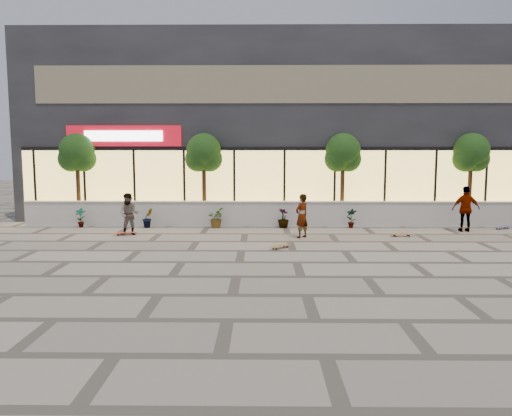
{
  "coord_description": "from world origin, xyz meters",
  "views": [
    {
      "loc": [
        -1.0,
        -13.9,
        3.15
      ],
      "look_at": [
        -1.18,
        2.24,
        1.3
      ],
      "focal_mm": 35.0,
      "sensor_mm": 36.0,
      "label": 1
    }
  ],
  "objects_px": {
    "skater_left": "(129,214)",
    "skateboard_center": "(280,246)",
    "tree_east": "(471,155)",
    "skater_right_near": "(466,209)",
    "skateboard_right_near": "(402,234)",
    "tree_mideast": "(343,155)",
    "tree_west": "(77,155)",
    "skater_center": "(302,216)",
    "tree_midwest": "(204,155)",
    "skateboard_left": "(125,233)",
    "skateboard_right_far": "(502,227)"
  },
  "relations": [
    {
      "from": "skateboard_right_near",
      "to": "tree_mideast",
      "type": "bearing_deg",
      "value": 113.46
    },
    {
      "from": "skater_left",
      "to": "skateboard_center",
      "type": "bearing_deg",
      "value": -21.2
    },
    {
      "from": "tree_west",
      "to": "tree_mideast",
      "type": "relative_size",
      "value": 1.0
    },
    {
      "from": "skateboard_right_near",
      "to": "skateboard_right_far",
      "type": "xyz_separation_m",
      "value": [
        4.58,
        1.8,
        -0.01
      ]
    },
    {
      "from": "tree_east",
      "to": "skateboard_right_near",
      "type": "bearing_deg",
      "value": -139.04
    },
    {
      "from": "tree_west",
      "to": "tree_midwest",
      "type": "relative_size",
      "value": 1.0
    },
    {
      "from": "tree_midwest",
      "to": "skater_left",
      "type": "distance_m",
      "value": 4.53
    },
    {
      "from": "tree_east",
      "to": "skater_right_near",
      "type": "distance_m",
      "value": 3.16
    },
    {
      "from": "tree_west",
      "to": "skateboard_right_far",
      "type": "distance_m",
      "value": 18.07
    },
    {
      "from": "skater_right_near",
      "to": "skateboard_center",
      "type": "xyz_separation_m",
      "value": [
        -7.39,
        -3.52,
        -0.81
      ]
    },
    {
      "from": "tree_mideast",
      "to": "tree_east",
      "type": "relative_size",
      "value": 1.0
    },
    {
      "from": "skater_center",
      "to": "skateboard_left",
      "type": "relative_size",
      "value": 1.82
    },
    {
      "from": "tree_west",
      "to": "skater_right_near",
      "type": "height_order",
      "value": "tree_west"
    },
    {
      "from": "tree_mideast",
      "to": "skateboard_right_far",
      "type": "relative_size",
      "value": 5.19
    },
    {
      "from": "tree_mideast",
      "to": "skateboard_center",
      "type": "height_order",
      "value": "tree_mideast"
    },
    {
      "from": "skater_right_near",
      "to": "tree_midwest",
      "type": "bearing_deg",
      "value": -7.77
    },
    {
      "from": "tree_mideast",
      "to": "skateboard_left",
      "type": "bearing_deg",
      "value": -159.94
    },
    {
      "from": "tree_mideast",
      "to": "skateboard_right_near",
      "type": "height_order",
      "value": "tree_mideast"
    },
    {
      "from": "tree_midwest",
      "to": "skater_left",
      "type": "xyz_separation_m",
      "value": [
        -2.48,
        -3.09,
        -2.2
      ]
    },
    {
      "from": "skater_left",
      "to": "skateboard_center",
      "type": "xyz_separation_m",
      "value": [
        5.59,
        -2.58,
        -0.71
      ]
    },
    {
      "from": "skateboard_center",
      "to": "skateboard_right_near",
      "type": "distance_m",
      "value": 5.16
    },
    {
      "from": "skater_left",
      "to": "skateboard_center",
      "type": "distance_m",
      "value": 6.19
    },
    {
      "from": "tree_west",
      "to": "tree_mideast",
      "type": "distance_m",
      "value": 11.5
    },
    {
      "from": "skateboard_left",
      "to": "skateboard_right_far",
      "type": "relative_size",
      "value": 1.17
    },
    {
      "from": "skater_right_near",
      "to": "skateboard_right_near",
      "type": "height_order",
      "value": "skater_right_near"
    },
    {
      "from": "skater_right_near",
      "to": "skater_center",
      "type": "bearing_deg",
      "value": 16.42
    },
    {
      "from": "skater_left",
      "to": "skateboard_right_far",
      "type": "relative_size",
      "value": 2.09
    },
    {
      "from": "skater_center",
      "to": "skater_right_near",
      "type": "distance_m",
      "value": 6.7
    },
    {
      "from": "skateboard_center",
      "to": "skateboard_right_near",
      "type": "xyz_separation_m",
      "value": [
        4.59,
        2.37,
        0.0
      ]
    },
    {
      "from": "tree_east",
      "to": "skateboard_right_near",
      "type": "xyz_separation_m",
      "value": [
        -3.8,
        -3.3,
        -2.9
      ]
    },
    {
      "from": "skater_right_near",
      "to": "tree_mideast",
      "type": "bearing_deg",
      "value": -21.73
    },
    {
      "from": "tree_midwest",
      "to": "tree_east",
      "type": "relative_size",
      "value": 1.0
    },
    {
      "from": "tree_west",
      "to": "skater_center",
      "type": "distance_m",
      "value": 10.36
    },
    {
      "from": "skater_center",
      "to": "tree_west",
      "type": "bearing_deg",
      "value": -63.49
    },
    {
      "from": "skater_center",
      "to": "skateboard_right_far",
      "type": "distance_m",
      "value": 8.6
    },
    {
      "from": "tree_mideast",
      "to": "skater_left",
      "type": "xyz_separation_m",
      "value": [
        -8.48,
        -3.09,
        -2.2
      ]
    },
    {
      "from": "tree_midwest",
      "to": "skater_center",
      "type": "distance_m",
      "value": 5.79
    },
    {
      "from": "tree_midwest",
      "to": "skater_left",
      "type": "bearing_deg",
      "value": -128.7
    },
    {
      "from": "tree_midwest",
      "to": "skateboard_right_near",
      "type": "height_order",
      "value": "tree_midwest"
    },
    {
      "from": "skater_center",
      "to": "skater_right_near",
      "type": "height_order",
      "value": "skater_right_near"
    },
    {
      "from": "tree_east",
      "to": "skater_center",
      "type": "xyz_separation_m",
      "value": [
        -7.53,
        -3.61,
        -2.18
      ]
    },
    {
      "from": "skateboard_center",
      "to": "skateboard_left",
      "type": "xyz_separation_m",
      "value": [
        -5.74,
        2.52,
        0.0
      ]
    },
    {
      "from": "skater_center",
      "to": "skater_left",
      "type": "height_order",
      "value": "skater_center"
    },
    {
      "from": "tree_west",
      "to": "tree_midwest",
      "type": "height_order",
      "value": "same"
    },
    {
      "from": "tree_mideast",
      "to": "skater_right_near",
      "type": "distance_m",
      "value": 5.41
    },
    {
      "from": "skater_right_near",
      "to": "skateboard_left",
      "type": "height_order",
      "value": "skater_right_near"
    },
    {
      "from": "skater_left",
      "to": "skateboard_right_far",
      "type": "distance_m",
      "value": 14.85
    },
    {
      "from": "tree_east",
      "to": "skateboard_center",
      "type": "relative_size",
      "value": 5.4
    },
    {
      "from": "skateboard_left",
      "to": "skateboard_right_far",
      "type": "height_order",
      "value": "skateboard_left"
    },
    {
      "from": "tree_west",
      "to": "skateboard_center",
      "type": "xyz_separation_m",
      "value": [
        8.61,
        -5.67,
        -2.9
      ]
    }
  ]
}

